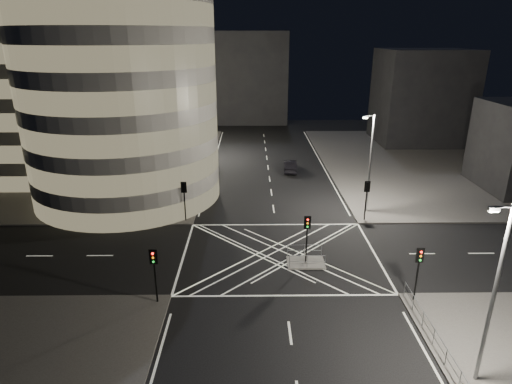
{
  "coord_description": "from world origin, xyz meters",
  "views": [
    {
      "loc": [
        -2.36,
        -31.71,
        17.29
      ],
      "look_at": [
        -1.89,
        7.05,
        3.0
      ],
      "focal_mm": 30.0,
      "sensor_mm": 36.0,
      "label": 1
    }
  ],
  "objects_px": {
    "central_island": "(306,263)",
    "traffic_signal_fr": "(367,193)",
    "traffic_signal_island": "(307,231)",
    "street_lamp_right_far": "(370,161)",
    "traffic_signal_fl": "(184,194)",
    "street_lamp_left_far": "(202,121)",
    "sedan": "(290,166)",
    "traffic_signal_nl": "(154,266)",
    "street_lamp_left_near": "(184,153)",
    "traffic_signal_nr": "(419,264)",
    "street_lamp_right_near": "(493,291)"
  },
  "relations": [
    {
      "from": "central_island",
      "to": "street_lamp_left_near",
      "type": "height_order",
      "value": "street_lamp_left_near"
    },
    {
      "from": "traffic_signal_nr",
      "to": "traffic_signal_island",
      "type": "xyz_separation_m",
      "value": [
        -6.8,
        5.3,
        0.0
      ]
    },
    {
      "from": "street_lamp_left_far",
      "to": "sedan",
      "type": "height_order",
      "value": "street_lamp_left_far"
    },
    {
      "from": "street_lamp_left_far",
      "to": "street_lamp_right_far",
      "type": "distance_m",
      "value": 28.23
    },
    {
      "from": "central_island",
      "to": "traffic_signal_fr",
      "type": "relative_size",
      "value": 0.75
    },
    {
      "from": "traffic_signal_island",
      "to": "street_lamp_right_far",
      "type": "bearing_deg",
      "value": 54.7
    },
    {
      "from": "traffic_signal_island",
      "to": "street_lamp_left_near",
      "type": "relative_size",
      "value": 0.4
    },
    {
      "from": "traffic_signal_fl",
      "to": "street_lamp_left_near",
      "type": "relative_size",
      "value": 0.4
    },
    {
      "from": "traffic_signal_island",
      "to": "street_lamp_left_far",
      "type": "height_order",
      "value": "street_lamp_left_far"
    },
    {
      "from": "traffic_signal_nr",
      "to": "central_island",
      "type": "bearing_deg",
      "value": 142.07
    },
    {
      "from": "traffic_signal_fl",
      "to": "street_lamp_left_far",
      "type": "height_order",
      "value": "street_lamp_left_far"
    },
    {
      "from": "street_lamp_right_far",
      "to": "sedan",
      "type": "bearing_deg",
      "value": 114.78
    },
    {
      "from": "traffic_signal_fl",
      "to": "street_lamp_right_far",
      "type": "bearing_deg",
      "value": 6.88
    },
    {
      "from": "traffic_signal_fl",
      "to": "street_lamp_left_near",
      "type": "height_order",
      "value": "street_lamp_left_near"
    },
    {
      "from": "street_lamp_right_near",
      "to": "central_island",
      "type": "bearing_deg",
      "value": 120.75
    },
    {
      "from": "traffic_signal_nl",
      "to": "traffic_signal_fr",
      "type": "height_order",
      "value": "same"
    },
    {
      "from": "sedan",
      "to": "street_lamp_right_near",
      "type": "bearing_deg",
      "value": 103.19
    },
    {
      "from": "central_island",
      "to": "traffic_signal_island",
      "type": "distance_m",
      "value": 2.84
    },
    {
      "from": "central_island",
      "to": "traffic_signal_fr",
      "type": "distance_m",
      "value": 11.1
    },
    {
      "from": "central_island",
      "to": "traffic_signal_fl",
      "type": "relative_size",
      "value": 0.75
    },
    {
      "from": "central_island",
      "to": "traffic_signal_island",
      "type": "relative_size",
      "value": 0.75
    },
    {
      "from": "central_island",
      "to": "street_lamp_right_far",
      "type": "relative_size",
      "value": 0.3
    },
    {
      "from": "street_lamp_left_near",
      "to": "street_lamp_right_near",
      "type": "relative_size",
      "value": 1.0
    },
    {
      "from": "central_island",
      "to": "traffic_signal_fl",
      "type": "height_order",
      "value": "traffic_signal_fl"
    },
    {
      "from": "traffic_signal_island",
      "to": "street_lamp_right_far",
      "type": "xyz_separation_m",
      "value": [
        7.44,
        10.5,
        2.63
      ]
    },
    {
      "from": "central_island",
      "to": "traffic_signal_nr",
      "type": "relative_size",
      "value": 0.75
    },
    {
      "from": "traffic_signal_fr",
      "to": "sedan",
      "type": "distance_m",
      "value": 17.54
    },
    {
      "from": "traffic_signal_nr",
      "to": "traffic_signal_island",
      "type": "relative_size",
      "value": 1.0
    },
    {
      "from": "central_island",
      "to": "street_lamp_left_far",
      "type": "xyz_separation_m",
      "value": [
        -11.44,
        31.5,
        5.47
      ]
    },
    {
      "from": "traffic_signal_fr",
      "to": "sedan",
      "type": "relative_size",
      "value": 0.85
    },
    {
      "from": "traffic_signal_fr",
      "to": "street_lamp_right_far",
      "type": "bearing_deg",
      "value": 73.89
    },
    {
      "from": "traffic_signal_island",
      "to": "traffic_signal_fl",
      "type": "bearing_deg",
      "value": 142.46
    },
    {
      "from": "street_lamp_left_far",
      "to": "street_lamp_right_far",
      "type": "xyz_separation_m",
      "value": [
        18.87,
        -21.0,
        0.0
      ]
    },
    {
      "from": "traffic_signal_island",
      "to": "street_lamp_right_near",
      "type": "height_order",
      "value": "street_lamp_right_near"
    },
    {
      "from": "traffic_signal_nl",
      "to": "traffic_signal_fr",
      "type": "distance_m",
      "value": 22.24
    },
    {
      "from": "traffic_signal_island",
      "to": "street_lamp_right_far",
      "type": "relative_size",
      "value": 0.4
    },
    {
      "from": "traffic_signal_fl",
      "to": "traffic_signal_nl",
      "type": "height_order",
      "value": "same"
    },
    {
      "from": "traffic_signal_nr",
      "to": "traffic_signal_island",
      "type": "bearing_deg",
      "value": 142.07
    },
    {
      "from": "traffic_signal_fl",
      "to": "traffic_signal_nr",
      "type": "relative_size",
      "value": 1.0
    },
    {
      "from": "traffic_signal_nr",
      "to": "traffic_signal_nl",
      "type": "bearing_deg",
      "value": 180.0
    },
    {
      "from": "traffic_signal_fl",
      "to": "street_lamp_right_far",
      "type": "xyz_separation_m",
      "value": [
        18.24,
        2.2,
        2.63
      ]
    },
    {
      "from": "traffic_signal_nl",
      "to": "central_island",
      "type": "bearing_deg",
      "value": 26.14
    },
    {
      "from": "traffic_signal_island",
      "to": "traffic_signal_fr",
      "type": "bearing_deg",
      "value": 50.67
    },
    {
      "from": "traffic_signal_nl",
      "to": "traffic_signal_island",
      "type": "distance_m",
      "value": 12.03
    },
    {
      "from": "traffic_signal_nl",
      "to": "traffic_signal_fr",
      "type": "relative_size",
      "value": 1.0
    },
    {
      "from": "central_island",
      "to": "street_lamp_left_near",
      "type": "relative_size",
      "value": 0.3
    },
    {
      "from": "traffic_signal_nl",
      "to": "street_lamp_right_far",
      "type": "distance_m",
      "value": 24.27
    },
    {
      "from": "traffic_signal_fl",
      "to": "central_island",
      "type": "bearing_deg",
      "value": -37.54
    },
    {
      "from": "central_island",
      "to": "street_lamp_right_far",
      "type": "height_order",
      "value": "street_lamp_right_far"
    },
    {
      "from": "traffic_signal_fl",
      "to": "traffic_signal_island",
      "type": "relative_size",
      "value": 1.0
    }
  ]
}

